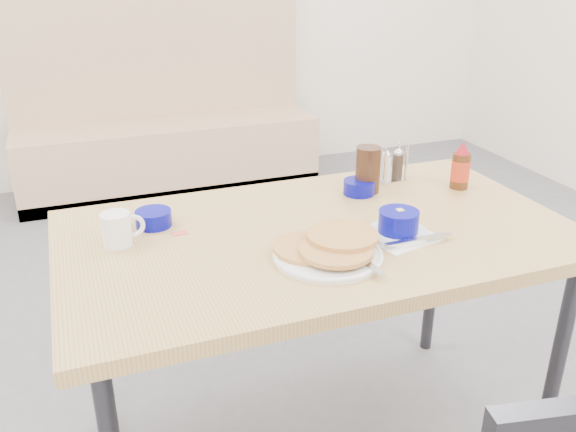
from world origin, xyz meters
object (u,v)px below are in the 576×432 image
object	(u,v)px
creamer_bowl	(154,218)
condiment_caddy	(391,168)
booth_bench	(167,134)
dining_table	(319,250)
coffee_mug	(118,229)
butter_bowl	(359,187)
grits_setting	(398,225)
pancake_plate	(329,250)
syrup_bottle	(461,168)
amber_tumbler	(368,170)

from	to	relation	value
creamer_bowl	condiment_caddy	world-z (taller)	condiment_caddy
booth_bench	dining_table	distance (m)	2.56
coffee_mug	butter_bowl	distance (m)	0.76
dining_table	butter_bowl	xyz separation A→B (m)	(0.22, 0.21, 0.08)
butter_bowl	grits_setting	bearing A→B (deg)	-97.41
dining_table	pancake_plate	bearing A→B (deg)	-104.80
condiment_caddy	syrup_bottle	size ratio (longest dim) A/B	0.80
pancake_plate	amber_tumbler	distance (m)	0.48
booth_bench	amber_tumbler	world-z (taller)	booth_bench
grits_setting	butter_bowl	size ratio (longest dim) A/B	2.32
amber_tumbler	booth_bench	bearing A→B (deg)	96.32
grits_setting	coffee_mug	bearing A→B (deg)	163.38
pancake_plate	butter_bowl	xyz separation A→B (m)	(0.27, 0.36, 0.00)
condiment_caddy	booth_bench	bearing A→B (deg)	93.31
booth_bench	creamer_bowl	distance (m)	2.42
booth_bench	butter_bowl	distance (m)	2.38
booth_bench	coffee_mug	size ratio (longest dim) A/B	16.70
dining_table	butter_bowl	world-z (taller)	butter_bowl
pancake_plate	coffee_mug	bearing A→B (deg)	152.09
coffee_mug	amber_tumbler	size ratio (longest dim) A/B	0.78
pancake_plate	condiment_caddy	bearing A→B (deg)	45.90
coffee_mug	butter_bowl	xyz separation A→B (m)	(0.75, 0.10, -0.02)
coffee_mug	syrup_bottle	xyz separation A→B (m)	(1.08, 0.04, 0.02)
butter_bowl	condiment_caddy	distance (m)	0.17
coffee_mug	amber_tumbler	distance (m)	0.79
booth_bench	pancake_plate	bearing A→B (deg)	-90.87
booth_bench	syrup_bottle	world-z (taller)	booth_bench
booth_bench	butter_bowl	bearing A→B (deg)	-84.50
pancake_plate	coffee_mug	xyz separation A→B (m)	(-0.48, 0.26, 0.03)
amber_tumbler	condiment_caddy	xyz separation A→B (m)	(0.12, 0.06, -0.03)
booth_bench	grits_setting	distance (m)	2.69
coffee_mug	condiment_caddy	size ratio (longest dim) A/B	0.91
dining_table	grits_setting	size ratio (longest dim) A/B	6.08
dining_table	condiment_caddy	bearing A→B (deg)	36.30
dining_table	coffee_mug	world-z (taller)	coffee_mug
butter_bowl	dining_table	bearing A→B (deg)	-137.56
dining_table	coffee_mug	size ratio (longest dim) A/B	12.31
pancake_plate	grits_setting	distance (m)	0.23
creamer_bowl	condiment_caddy	bearing A→B (deg)	6.53
booth_bench	dining_table	size ratio (longest dim) A/B	1.36
booth_bench	coffee_mug	bearing A→B (deg)	-102.18
booth_bench	syrup_bottle	distance (m)	2.50
condiment_caddy	amber_tumbler	bearing A→B (deg)	-158.67
butter_bowl	amber_tumbler	world-z (taller)	amber_tumbler
pancake_plate	condiment_caddy	distance (m)	0.61
grits_setting	creamer_bowl	size ratio (longest dim) A/B	2.29
coffee_mug	grits_setting	distance (m)	0.74
dining_table	coffee_mug	bearing A→B (deg)	169.10
amber_tumbler	syrup_bottle	distance (m)	0.30
creamer_bowl	grits_setting	bearing A→B (deg)	-26.17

